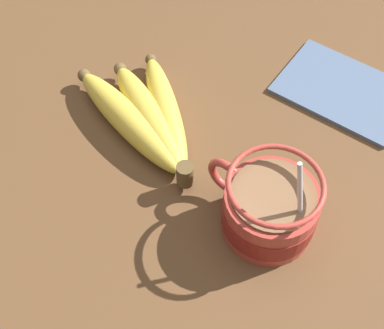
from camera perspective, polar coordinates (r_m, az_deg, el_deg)
name	(u,v)px	position (r cm, az deg, el deg)	size (l,w,h in cm)	color
table	(228,237)	(61.39, 3.84, -7.71)	(138.55, 138.55, 3.52)	brown
coffee_mug	(269,209)	(57.41, 8.22, -4.73)	(13.41, 10.20, 13.86)	#B23D33
banana_bunch	(146,117)	(66.58, -4.95, 5.10)	(22.40, 14.81, 4.14)	brown
napkin	(343,90)	(74.09, 15.86, 7.62)	(17.43, 12.86, 0.60)	slate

